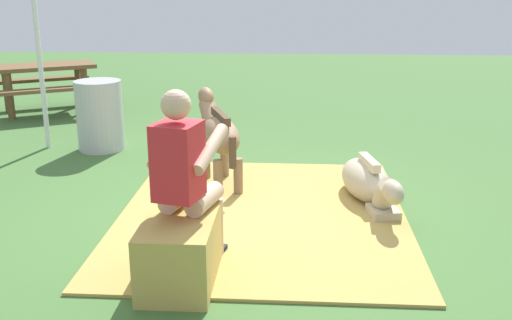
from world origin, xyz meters
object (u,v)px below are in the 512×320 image
pony_lying (369,182)px  water_barrel (100,115)px  hay_bale (180,251)px  pony_standing (219,133)px  tent_pole_right (39,57)px  picnic_bench (44,76)px  person_seated (186,174)px

pony_lying → water_barrel: water_barrel is taller
hay_bale → pony_standing: size_ratio=0.61×
tent_pole_right → picnic_bench: tent_pole_right is taller
hay_bale → person_seated: bearing=-9.9°
pony_lying → picnic_bench: picnic_bench is taller
person_seated → water_barrel: bearing=27.4°
person_seated → pony_lying: 2.18m
pony_standing → picnic_bench: size_ratio=0.66×
pony_standing → tent_pole_right: tent_pole_right is taller
person_seated → water_barrel: size_ratio=1.58×
person_seated → pony_lying: person_seated is taller
pony_standing → pony_lying: size_ratio=0.95×
pony_lying → pony_standing: bearing=75.0°
hay_bale → picnic_bench: 6.22m
pony_standing → pony_lying: 1.56m
person_seated → tent_pole_right: bearing=36.2°
hay_bale → water_barrel: (3.31, 1.60, 0.19)m
person_seated → tent_pole_right: tent_pole_right is taller
pony_standing → pony_lying: bearing=-105.0°
person_seated → pony_lying: size_ratio=0.99×
pony_standing → water_barrel: (1.23, 1.62, -0.12)m
pony_lying → picnic_bench: (3.68, 4.61, 0.39)m
pony_standing → water_barrel: size_ratio=1.52×
picnic_bench → pony_lying: bearing=-128.6°
pony_standing → water_barrel: bearing=52.7°
water_barrel → pony_standing: bearing=-127.3°
water_barrel → tent_pole_right: tent_pole_right is taller
hay_bale → person_seated: (0.16, -0.03, 0.51)m
pony_lying → water_barrel: 3.49m
hay_bale → person_seated: person_seated is taller
water_barrel → picnic_bench: water_barrel is taller
person_seated → pony_lying: (1.52, -1.45, -0.55)m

